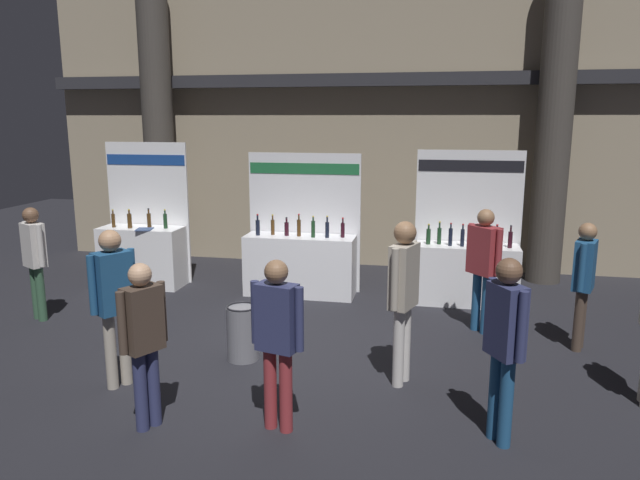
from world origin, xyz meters
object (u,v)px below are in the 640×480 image
object	(u,v)px
visitor_8	(144,333)
visitor_6	(403,288)
visitor_5	(35,255)
trash_bin	(243,332)
visitor_3	(484,259)
visitor_7	(584,276)
exhibitor_booth_0	(143,250)
visitor_4	(114,294)
exhibitor_booth_1	(301,259)
visitor_9	(277,332)
exhibitor_booth_2	(466,267)
visitor_0	(505,336)

from	to	relation	value
visitor_8	visitor_6	bearing A→B (deg)	150.11
visitor_5	visitor_6	bearing A→B (deg)	-162.73
trash_bin	visitor_6	xyz separation A→B (m)	(1.96, -0.29, 0.77)
visitor_3	visitor_7	bearing A→B (deg)	29.32
exhibitor_booth_0	visitor_4	size ratio (longest dim) A/B	1.42
exhibitor_booth_1	visitor_4	size ratio (longest dim) A/B	1.33
visitor_9	exhibitor_booth_0	bearing A→B (deg)	-35.55
visitor_3	visitor_5	distance (m)	6.39
exhibitor_booth_2	visitor_9	distance (m)	4.84
visitor_3	trash_bin	bearing A→B (deg)	-103.81
visitor_0	visitor_9	size ratio (longest dim) A/B	1.04
trash_bin	visitor_0	world-z (taller)	visitor_0
visitor_6	visitor_8	bearing A→B (deg)	-38.64
trash_bin	visitor_7	bearing A→B (deg)	15.78
exhibitor_booth_0	exhibitor_booth_1	size ratio (longest dim) A/B	1.07
exhibitor_booth_1	visitor_9	xyz separation A→B (m)	(0.81, -4.39, 0.38)
trash_bin	visitor_3	distance (m)	3.40
exhibitor_booth_2	visitor_0	world-z (taller)	exhibitor_booth_2
visitor_5	visitor_9	size ratio (longest dim) A/B	1.00
exhibitor_booth_1	visitor_7	bearing A→B (deg)	-22.42
visitor_5	visitor_4	bearing A→B (deg)	171.04
exhibitor_booth_1	visitor_4	world-z (taller)	exhibitor_booth_1
exhibitor_booth_0	visitor_3	world-z (taller)	exhibitor_booth_0
trash_bin	exhibitor_booth_1	bearing A→B (deg)	88.68
exhibitor_booth_2	visitor_6	size ratio (longest dim) A/B	1.31
exhibitor_booth_1	visitor_5	distance (m)	4.05
visitor_3	visitor_8	xyz separation A→B (m)	(-3.29, -3.32, -0.09)
visitor_4	visitor_6	size ratio (longest dim) A/B	0.96
visitor_3	visitor_8	size ratio (longest dim) A/B	1.06
visitor_3	visitor_4	bearing A→B (deg)	-99.67
visitor_3	exhibitor_booth_1	bearing A→B (deg)	-155.96
visitor_5	visitor_7	world-z (taller)	visitor_5
exhibitor_booth_1	visitor_7	distance (m)	4.41
visitor_6	visitor_4	bearing A→B (deg)	-58.08
visitor_3	visitor_7	xyz separation A→B (m)	(1.20, -0.41, -0.07)
visitor_9	visitor_6	bearing A→B (deg)	-116.45
visitor_5	exhibitor_booth_0	bearing A→B (deg)	-78.32
exhibitor_booth_0	trash_bin	world-z (taller)	exhibitor_booth_0
visitor_5	visitor_8	xyz separation A→B (m)	(3.06, -2.56, -0.03)
visitor_8	visitor_3	bearing A→B (deg)	163.25
visitor_7	exhibitor_booth_2	bearing A→B (deg)	58.30
visitor_3	visitor_6	bearing A→B (deg)	-69.51
visitor_6	visitor_8	distance (m)	2.74
exhibitor_booth_0	exhibitor_booth_2	bearing A→B (deg)	0.63
exhibitor_booth_2	visitor_4	bearing A→B (deg)	-134.99
trash_bin	visitor_3	size ratio (longest dim) A/B	0.40
exhibitor_booth_0	visitor_8	xyz separation A→B (m)	(2.43, -4.59, 0.32)
visitor_0	visitor_9	bearing A→B (deg)	-115.48
visitor_7	exhibitor_booth_1	bearing A→B (deg)	87.76
visitor_9	visitor_5	bearing A→B (deg)	-14.25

